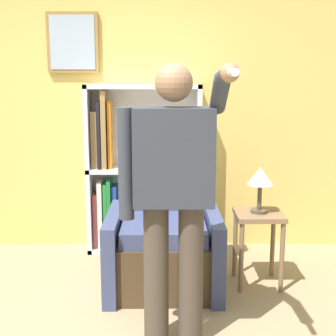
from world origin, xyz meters
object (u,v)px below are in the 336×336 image
(table_lamp, at_px, (260,179))
(armchair, at_px, (164,239))
(bookcase, at_px, (132,172))
(side_table, at_px, (258,228))
(person_standing, at_px, (173,188))

(table_lamp, bearing_deg, armchair, 178.27)
(bookcase, bearing_deg, side_table, -36.99)
(bookcase, distance_m, person_standing, 1.68)
(person_standing, xyz_separation_m, side_table, (0.68, 0.85, -0.52))
(person_standing, height_order, table_lamp, person_standing)
(armchair, bearing_deg, bookcase, 111.60)
(person_standing, xyz_separation_m, table_lamp, (0.68, 0.85, -0.12))
(armchair, relative_size, person_standing, 0.69)
(bookcase, bearing_deg, table_lamp, -36.99)
(bookcase, bearing_deg, armchair, -68.40)
(side_table, distance_m, table_lamp, 0.39)
(person_standing, bearing_deg, armchair, 93.81)
(table_lamp, bearing_deg, bookcase, 143.01)
(bookcase, relative_size, table_lamp, 4.32)
(person_standing, distance_m, table_lamp, 1.09)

